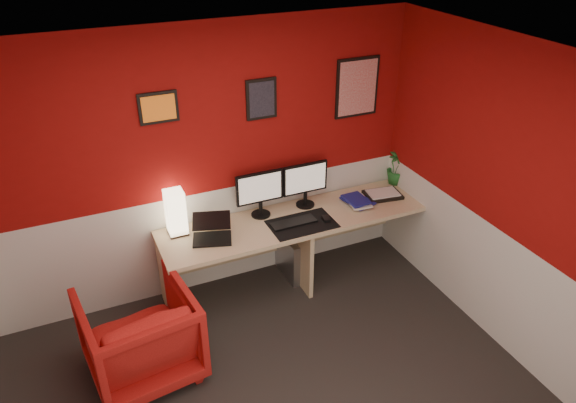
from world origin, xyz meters
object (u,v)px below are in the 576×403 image
object	(u,v)px
shoji_lamp	(176,214)
potted_plant	(397,167)
desk	(298,250)
armchair	(140,335)
laptop	(211,229)
monitor_right	(306,178)
zen_tray	(383,195)
monitor_left	(260,188)
pc_tower	(293,255)

from	to	relation	value
shoji_lamp	potted_plant	world-z (taller)	shoji_lamp
desk	armchair	world-z (taller)	armchair
laptop	desk	bearing A→B (deg)	19.93
desk	armchair	bearing A→B (deg)	-160.85
monitor_right	armchair	bearing A→B (deg)	-157.13
zen_tray	monitor_left	bearing A→B (deg)	173.03
laptop	potted_plant	bearing A→B (deg)	24.82
monitor_right	potted_plant	world-z (taller)	monitor_right
potted_plant	pc_tower	world-z (taller)	potted_plant
monitor_right	zen_tray	size ratio (longest dim) A/B	1.66
desk	zen_tray	distance (m)	1.01
monitor_right	potted_plant	size ratio (longest dim) A/B	1.64
desk	monitor_left	xyz separation A→B (m)	(-0.30, 0.19, 0.66)
desk	laptop	bearing A→B (deg)	-177.67
potted_plant	armchair	xyz separation A→B (m)	(-2.82, -0.78, -0.53)
desk	monitor_right	distance (m)	0.70
potted_plant	pc_tower	distance (m)	1.39
shoji_lamp	armchair	bearing A→B (deg)	-124.70
zen_tray	monitor_right	bearing A→B (deg)	169.03
potted_plant	armchair	size ratio (longest dim) A/B	0.43
desk	zen_tray	size ratio (longest dim) A/B	7.43
potted_plant	monitor_left	bearing A→B (deg)	-178.49
shoji_lamp	zen_tray	xyz separation A→B (m)	(2.03, -0.16, -0.18)
desk	laptop	world-z (taller)	laptop
monitor_right	zen_tray	xyz separation A→B (m)	(0.78, -0.15, -0.28)
monitor_right	armchair	world-z (taller)	monitor_right
desk	monitor_right	xyz separation A→B (m)	(0.16, 0.19, 0.66)
zen_tray	desk	bearing A→B (deg)	-177.92
laptop	pc_tower	world-z (taller)	laptop
laptop	monitor_right	bearing A→B (deg)	30.02
shoji_lamp	zen_tray	size ratio (longest dim) A/B	1.14
armchair	monitor_left	bearing A→B (deg)	-157.40
shoji_lamp	armchair	size ratio (longest dim) A/B	0.49
laptop	zen_tray	xyz separation A→B (m)	(1.78, 0.07, -0.09)
zen_tray	armchair	xyz separation A→B (m)	(-2.55, -0.59, -0.37)
monitor_right	laptop	bearing A→B (deg)	-167.58
shoji_lamp	potted_plant	xyz separation A→B (m)	(2.30, 0.03, -0.02)
shoji_lamp	potted_plant	size ratio (longest dim) A/B	1.13
shoji_lamp	laptop	bearing A→B (deg)	-43.07
shoji_lamp	monitor_left	distance (m)	0.79
monitor_right	armchair	xyz separation A→B (m)	(-1.77, -0.74, -0.64)
potted_plant	armchair	world-z (taller)	potted_plant
pc_tower	monitor_right	bearing A→B (deg)	18.05
laptop	zen_tray	world-z (taller)	laptop
laptop	pc_tower	bearing A→B (deg)	28.70
laptop	potted_plant	xyz separation A→B (m)	(2.06, 0.26, 0.07)
shoji_lamp	pc_tower	bearing A→B (deg)	-3.25
pc_tower	monitor_left	bearing A→B (deg)	168.58
armchair	shoji_lamp	bearing A→B (deg)	-131.81
desk	zen_tray	xyz separation A→B (m)	(0.94, 0.03, 0.38)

